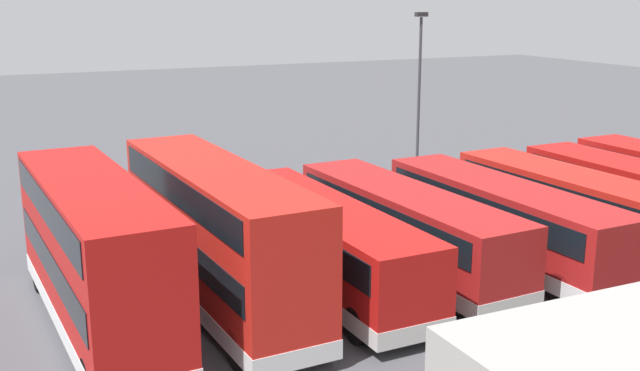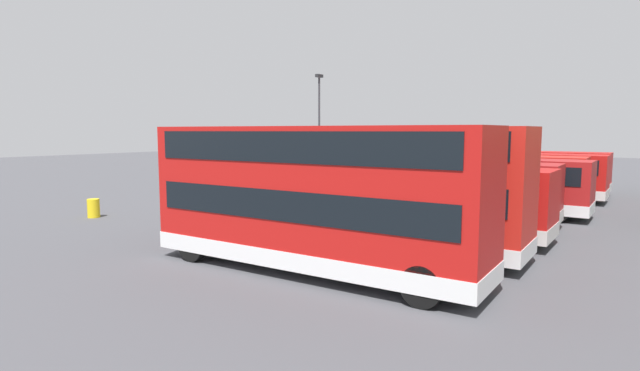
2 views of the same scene
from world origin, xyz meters
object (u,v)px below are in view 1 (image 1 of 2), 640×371
(bus_single_deck_third, at_px, (569,206))
(bus_double_decker_seventh, at_px, (217,231))
(car_hatchback_silver, at_px, (586,161))
(lamp_post_tall, at_px, (419,81))
(waste_bin_yellow, at_px, (75,195))
(bus_single_deck_sixth, at_px, (324,242))
(bus_double_decker_far_end, at_px, (95,251))
(bus_single_deck_fourth, at_px, (502,219))
(bus_single_deck_fifth, at_px, (406,226))

(bus_single_deck_third, relative_size, bus_double_decker_seventh, 0.91)
(car_hatchback_silver, xyz_separation_m, lamp_post_tall, (8.12, -4.72, 4.40))
(bus_single_deck_third, height_order, waste_bin_yellow, bus_single_deck_third)
(bus_single_deck_sixth, distance_m, bus_double_decker_far_end, 7.55)
(bus_single_deck_third, xyz_separation_m, bus_single_deck_fourth, (3.59, 0.40, 0.00))
(bus_single_deck_third, bearing_deg, bus_single_deck_sixth, 0.27)
(bus_single_deck_fourth, xyz_separation_m, lamp_post_tall, (-5.41, -14.45, 3.48))
(bus_double_decker_far_end, xyz_separation_m, waste_bin_yellow, (-1.41, -14.95, -1.97))
(bus_single_deck_fifth, bearing_deg, bus_single_deck_third, 177.42)
(bus_single_deck_third, bearing_deg, bus_double_decker_seventh, -0.39)
(car_hatchback_silver, relative_size, waste_bin_yellow, 4.72)
(bus_single_deck_fifth, height_order, bus_double_decker_seventh, bus_double_decker_seventh)
(bus_single_deck_fifth, bearing_deg, bus_single_deck_sixth, 6.28)
(bus_double_decker_seventh, xyz_separation_m, lamp_post_tall, (-16.30, -13.95, 2.65))
(lamp_post_tall, bearing_deg, bus_single_deck_third, 82.62)
(bus_single_deck_sixth, relative_size, car_hatchback_silver, 2.57)
(bus_single_deck_third, xyz_separation_m, lamp_post_tall, (-1.82, -14.05, 3.48))
(bus_single_deck_fourth, height_order, bus_double_decker_seventh, bus_double_decker_seventh)
(bus_single_deck_third, distance_m, bus_double_decker_far_end, 18.31)
(bus_single_deck_fifth, height_order, waste_bin_yellow, bus_single_deck_fifth)
(bus_single_deck_third, height_order, bus_double_decker_far_end, bus_double_decker_far_end)
(bus_single_deck_third, relative_size, bus_single_deck_fifth, 0.95)
(bus_single_deck_third, distance_m, bus_single_deck_fourth, 3.61)
(car_hatchback_silver, bearing_deg, bus_single_deck_fifth, 27.53)
(bus_single_deck_fifth, distance_m, waste_bin_yellow, 17.31)
(bus_single_deck_fifth, distance_m, lamp_post_tall, 16.86)
(car_hatchback_silver, distance_m, lamp_post_tall, 10.37)
(bus_single_deck_fifth, xyz_separation_m, waste_bin_yellow, (9.56, -14.39, -1.15))
(bus_single_deck_sixth, distance_m, car_hatchback_silver, 22.77)
(bus_single_deck_fourth, relative_size, car_hatchback_silver, 2.58)
(lamp_post_tall, bearing_deg, car_hatchback_silver, 149.82)
(bus_single_deck_fourth, xyz_separation_m, car_hatchback_silver, (-13.53, -9.73, -0.92))
(bus_single_deck_fourth, relative_size, waste_bin_yellow, 12.16)
(bus_single_deck_fourth, height_order, bus_single_deck_fifth, same)
(car_hatchback_silver, bearing_deg, bus_double_decker_far_end, 18.72)
(bus_single_deck_sixth, relative_size, lamp_post_tall, 1.31)
(bus_double_decker_seventh, bearing_deg, waste_bin_yellow, -80.66)
(bus_single_deck_fourth, height_order, car_hatchback_silver, bus_single_deck_fourth)
(bus_double_decker_seventh, bearing_deg, bus_single_deck_third, 179.61)
(bus_double_decker_seventh, xyz_separation_m, waste_bin_yellow, (2.40, -14.62, -1.97))
(bus_single_deck_fifth, distance_m, bus_single_deck_sixth, 3.48)
(bus_single_deck_fifth, xyz_separation_m, car_hatchback_silver, (-17.27, -9.00, -0.92))
(bus_single_deck_third, xyz_separation_m, bus_single_deck_sixth, (10.79, 0.05, 0.00))
(bus_single_deck_fourth, distance_m, bus_double_decker_seventh, 10.93)
(bus_single_deck_third, distance_m, car_hatchback_silver, 13.66)
(bus_single_deck_fourth, xyz_separation_m, bus_double_decker_far_end, (14.70, -0.17, 0.83))
(bus_single_deck_fourth, height_order, waste_bin_yellow, bus_single_deck_fourth)
(bus_single_deck_third, distance_m, waste_bin_yellow, 22.43)
(bus_single_deck_third, height_order, bus_single_deck_fourth, same)
(bus_single_deck_third, relative_size, lamp_post_tall, 1.23)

